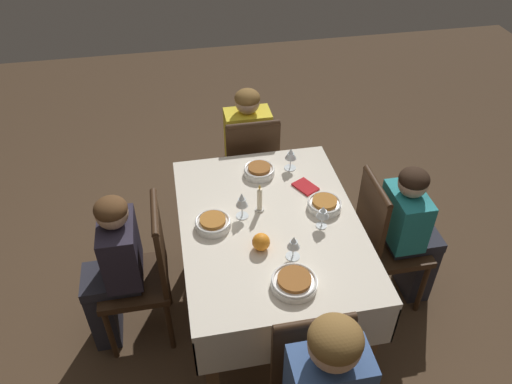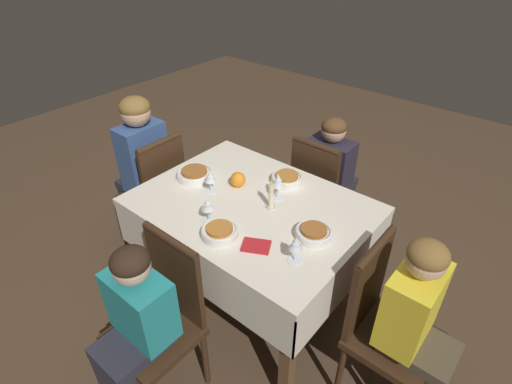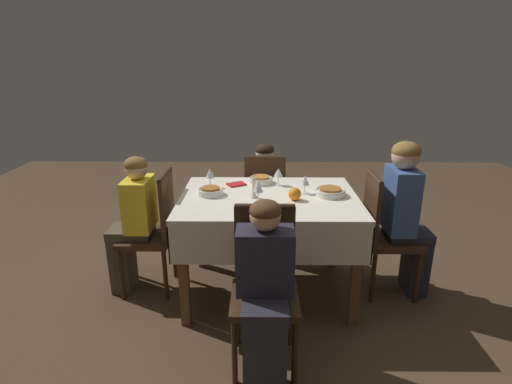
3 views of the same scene
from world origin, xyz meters
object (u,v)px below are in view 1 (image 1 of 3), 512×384
(chair_south, at_px, (384,239))
(chair_east, at_px, (251,168))
(chair_north, at_px, (145,270))
(person_child_dark, at_px, (113,267))
(bowl_north, at_px, (213,223))
(wine_glass_east, at_px, (291,155))
(napkin_red_folded, at_px, (305,187))
(wine_glass_south, at_px, (323,212))
(candle_centerpiece, at_px, (260,201))
(wine_glass_west, at_px, (294,243))
(person_child_yellow, at_px, (246,147))
(bowl_south, at_px, (324,204))
(person_child_teal, at_px, (411,230))
(wine_glass_north, at_px, (242,201))
(bowl_east, at_px, (259,170))
(dining_table, at_px, (270,237))
(bowl_west, at_px, (294,282))
(orange_fruit, at_px, (261,242))

(chair_south, distance_m, chair_east, 1.03)
(chair_north, distance_m, person_child_dark, 0.17)
(bowl_north, xyz_separation_m, wine_glass_east, (0.41, -0.51, 0.07))
(napkin_red_folded, bearing_deg, wine_glass_south, 179.82)
(candle_centerpiece, bearing_deg, wine_glass_west, -165.52)
(person_child_yellow, relative_size, bowl_south, 5.69)
(wine_glass_south, height_order, wine_glass_east, wine_glass_east)
(person_child_teal, distance_m, napkin_red_folded, 0.67)
(bowl_north, distance_m, wine_glass_east, 0.66)
(chair_north, bearing_deg, wine_glass_north, 94.05)
(bowl_east, bearing_deg, person_child_yellow, -2.42)
(chair_east, bearing_deg, wine_glass_west, 90.50)
(dining_table, height_order, person_child_teal, person_child_teal)
(wine_glass_west, relative_size, bowl_south, 0.73)
(chair_south, bearing_deg, wine_glass_south, 102.82)
(bowl_west, bearing_deg, person_child_yellow, -1.19)
(chair_south, xyz_separation_m, wine_glass_west, (-0.27, 0.62, 0.36))
(candle_centerpiece, relative_size, napkin_red_folded, 1.06)
(chair_south, bearing_deg, chair_north, 89.31)
(person_child_dark, bearing_deg, person_child_yellow, 137.24)
(chair_north, relative_size, orange_fruit, 10.49)
(bowl_north, bearing_deg, bowl_south, -86.84)
(person_child_dark, relative_size, wine_glass_east, 7.35)
(bowl_south, bearing_deg, person_child_teal, -93.76)
(person_child_dark, relative_size, wine_glass_south, 7.69)
(wine_glass_west, xyz_separation_m, wine_glass_south, (0.18, -0.20, 0.00))
(bowl_east, bearing_deg, wine_glass_west, -177.08)
(wine_glass_west, bearing_deg, orange_fruit, 59.37)
(bowl_south, distance_m, bowl_east, 0.45)
(person_child_dark, bearing_deg, bowl_east, 113.58)
(person_child_teal, height_order, candle_centerpiece, person_child_teal)
(chair_east, height_order, napkin_red_folded, chair_east)
(candle_centerpiece, height_order, napkin_red_folded, candle_centerpiece)
(person_child_dark, height_order, wine_glass_north, person_child_dark)
(bowl_west, relative_size, napkin_red_folded, 1.31)
(bowl_south, height_order, bowl_north, same)
(person_child_yellow, relative_size, napkin_red_folded, 6.42)
(chair_south, distance_m, bowl_north, 1.01)
(chair_south, relative_size, wine_glass_north, 5.94)
(chair_east, relative_size, bowl_west, 4.34)
(bowl_north, distance_m, orange_fruit, 0.29)
(chair_north, height_order, wine_glass_east, chair_north)
(dining_table, distance_m, person_child_dark, 0.84)
(person_child_teal, xyz_separation_m, person_child_yellow, (0.97, 0.79, 0.03))
(chair_north, height_order, bowl_north, chair_north)
(wine_glass_west, bearing_deg, chair_south, -66.06)
(person_child_yellow, bearing_deg, person_child_teal, 129.13)
(dining_table, height_order, wine_glass_south, wine_glass_south)
(person_child_teal, height_order, wine_glass_north, person_child_teal)
(bowl_south, distance_m, napkin_red_folded, 0.20)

